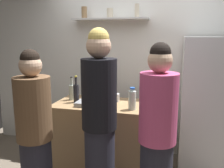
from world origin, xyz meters
The scene contains 12 objects.
back_wall_assembly centered at (0.00, 1.25, 1.30)m, with size 4.80×0.32×2.60m.
refrigerator centered at (0.94, 0.85, 0.86)m, with size 0.67×0.67×1.72m.
counter centered at (-0.22, 0.51, 0.45)m, with size 1.42×0.68×0.91m, color #9E7A51.
baking_pan centered at (-0.45, 0.37, 0.93)m, with size 0.34×0.24×0.05m, color gray.
utensil_holder centered at (-0.21, 0.63, 0.96)m, with size 0.12×0.12×0.22m.
wine_bottle_green_glass centered at (-0.53, 0.78, 1.03)m, with size 0.08×0.08×0.32m.
wine_bottle_dark_glass centered at (-0.67, 0.47, 1.03)m, with size 0.07×0.07×0.34m.
wine_bottle_pale_glass centered at (-0.78, 0.57, 1.02)m, with size 0.07×0.07×0.31m.
water_bottle_plastic centered at (0.06, 0.34, 1.03)m, with size 0.09×0.09×0.26m.
person_blonde centered at (-0.17, -0.16, 0.91)m, with size 0.34×0.34×1.81m.
person_pink_top centered at (0.39, -0.20, 0.84)m, with size 0.34×0.34×1.69m.
person_brown_jacket centered at (-0.75, -0.37, 0.80)m, with size 0.34×0.34×1.62m.
Camera 1 is at (0.52, -2.34, 1.74)m, focal length 39.71 mm.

